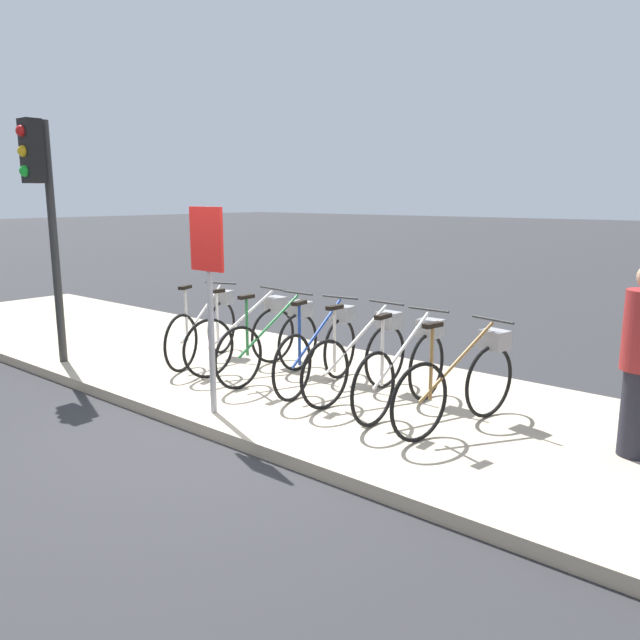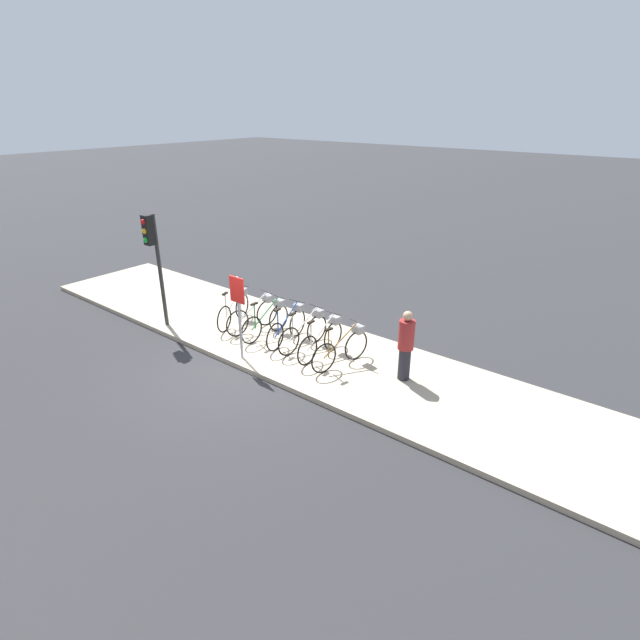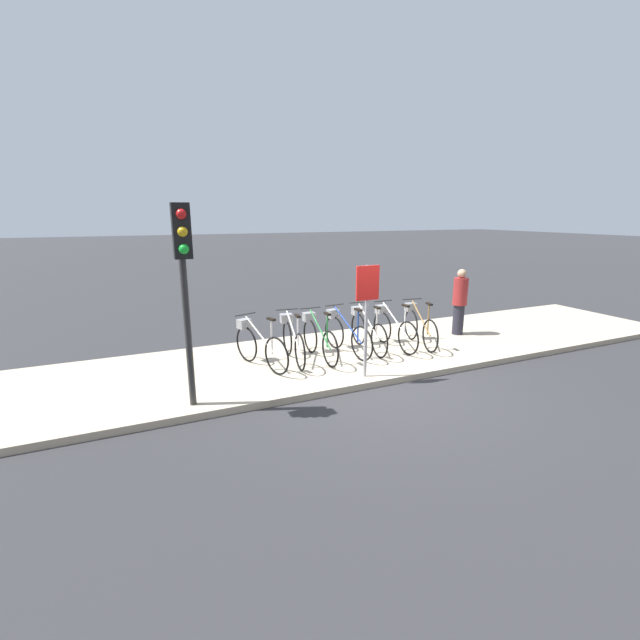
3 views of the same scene
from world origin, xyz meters
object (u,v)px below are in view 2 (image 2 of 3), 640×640
object	(u,v)px
parked_bicycle_4	(306,330)
parked_bicycle_6	(343,347)
parked_bicycle_2	(268,319)
traffic_light	(153,247)
pedestrian	(406,344)
parked_bicycle_1	(255,314)
parked_bicycle_5	(323,338)
parked_bicycle_0	(235,308)
parked_bicycle_3	(289,325)
sign_post	(238,304)

from	to	relation	value
parked_bicycle_4	parked_bicycle_6	xyz separation A→B (m)	(1.25, -0.15, 0.00)
parked_bicycle_2	traffic_light	bearing A→B (deg)	-153.09
parked_bicycle_4	pedestrian	xyz separation A→B (m)	(2.65, 0.16, 0.38)
parked_bicycle_2	pedestrian	distance (m)	3.86
parked_bicycle_1	parked_bicycle_5	size ratio (longest dim) A/B	1.00
parked_bicycle_0	traffic_light	distance (m)	2.59
parked_bicycle_4	parked_bicycle_5	size ratio (longest dim) A/B	1.00
parked_bicycle_0	parked_bicycle_3	xyz separation A→B (m)	(1.89, 0.06, 0.00)
parked_bicycle_6	parked_bicycle_5	bearing A→B (deg)	173.98
parked_bicycle_2	parked_bicycle_0	bearing A→B (deg)	179.63
parked_bicycle_1	parked_bicycle_5	bearing A→B (deg)	-1.32
parked_bicycle_4	parked_bicycle_1	bearing A→B (deg)	-179.03
parked_bicycle_0	sign_post	bearing A→B (deg)	-38.64
sign_post	parked_bicycle_1	bearing A→B (deg)	123.59
parked_bicycle_5	parked_bicycle_0	bearing A→B (deg)	-179.84
sign_post	parked_bicycle_0	bearing A→B (deg)	141.36
parked_bicycle_3	traffic_light	size ratio (longest dim) A/B	0.56
parked_bicycle_5	sign_post	bearing A→B (deg)	-137.51
parked_bicycle_3	parked_bicycle_6	distance (m)	1.79
parked_bicycle_1	parked_bicycle_3	size ratio (longest dim) A/B	1.00
parked_bicycle_5	parked_bicycle_3	bearing A→B (deg)	177.29
parked_bicycle_0	parked_bicycle_3	distance (m)	1.89
parked_bicycle_5	parked_bicycle_6	world-z (taller)	same
pedestrian	traffic_light	bearing A→B (deg)	-166.17
parked_bicycle_5	parked_bicycle_6	distance (m)	0.65
parked_bicycle_1	traffic_light	world-z (taller)	traffic_light
pedestrian	traffic_light	distance (m)	6.80
parked_bicycle_2	pedestrian	xyz separation A→B (m)	(3.84, 0.26, 0.38)
parked_bicycle_0	parked_bicycle_5	distance (m)	3.03
pedestrian	parked_bicycle_6	bearing A→B (deg)	-167.69
pedestrian	parked_bicycle_3	bearing A→B (deg)	-176.68
parked_bicycle_2	traffic_light	distance (m)	3.42
parked_bicycle_1	parked_bicycle_3	bearing A→B (deg)	0.01
parked_bicycle_0	sign_post	world-z (taller)	sign_post
parked_bicycle_2	parked_bicycle_3	bearing A→B (deg)	6.17
parked_bicycle_6	parked_bicycle_0	bearing A→B (deg)	179.07
parked_bicycle_3	sign_post	distance (m)	1.66
parked_bicycle_3	traffic_light	world-z (taller)	traffic_light
parked_bicycle_6	sign_post	size ratio (longest dim) A/B	0.83
sign_post	parked_bicycle_2	bearing A→B (deg)	106.10
parked_bicycle_2	parked_bicycle_6	bearing A→B (deg)	-1.22
parked_bicycle_0	pedestrian	size ratio (longest dim) A/B	1.02
parked_bicycle_3	pedestrian	xyz separation A→B (m)	(3.19, 0.18, 0.38)
parked_bicycle_3	sign_post	bearing A→B (deg)	-101.72
parked_bicycle_1	parked_bicycle_5	world-z (taller)	same
traffic_light	sign_post	bearing A→B (deg)	1.10
parked_bicycle_1	parked_bicycle_3	world-z (taller)	same
parked_bicycle_5	parked_bicycle_1	bearing A→B (deg)	178.68
parked_bicycle_2	sign_post	xyz separation A→B (m)	(0.37, -1.28, 0.92)
parked_bicycle_3	sign_post	xyz separation A→B (m)	(-0.28, -1.35, 0.92)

